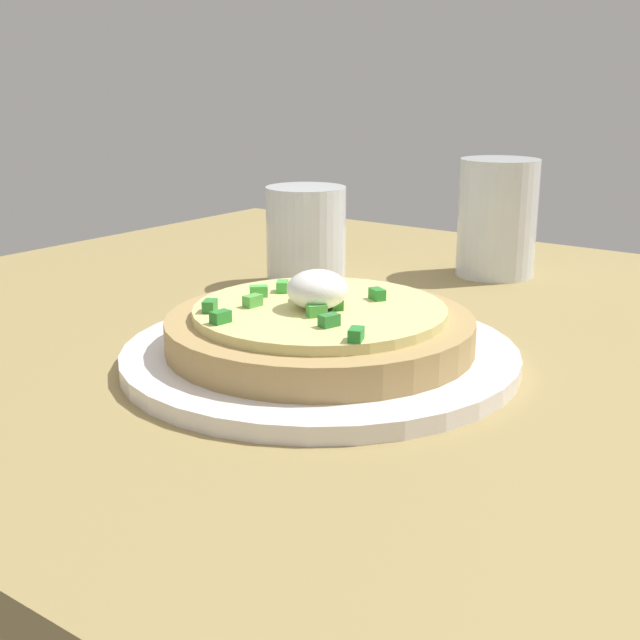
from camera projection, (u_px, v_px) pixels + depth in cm
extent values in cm
cube|color=#95804C|center=(414.00, 344.00, 67.70)|extent=(103.67, 81.42, 2.47)
cylinder|color=white|center=(320.00, 355.00, 59.29)|extent=(27.94, 27.94, 1.20)
cylinder|color=tan|center=(320.00, 332.00, 58.79)|extent=(21.64, 21.64, 2.29)
cylinder|color=#DDD181|center=(320.00, 311.00, 58.37)|extent=(17.73, 17.73, 0.70)
ellipsoid|color=white|center=(317.00, 289.00, 57.40)|extent=(4.24, 4.24, 2.72)
cube|color=#2B882F|center=(377.00, 294.00, 59.96)|extent=(1.51, 1.33, 0.80)
cube|color=green|center=(300.00, 295.00, 59.67)|extent=(1.42, 1.50, 0.80)
cube|color=#308533|center=(210.00, 306.00, 56.92)|extent=(1.32, 1.51, 0.80)
cube|color=green|center=(312.00, 310.00, 56.02)|extent=(1.36, 1.51, 0.80)
cube|color=#2B8530|center=(221.00, 317.00, 54.31)|extent=(0.94, 1.36, 0.80)
cube|color=#55AF47|center=(253.00, 301.00, 58.19)|extent=(0.92, 1.35, 0.80)
cube|color=#278932|center=(356.00, 334.00, 50.66)|extent=(1.23, 1.49, 0.80)
cube|color=#2D7E33|center=(329.00, 320.00, 53.57)|extent=(1.12, 1.45, 0.80)
cube|color=#2E8129|center=(340.00, 304.00, 57.44)|extent=(1.45, 1.49, 0.80)
cube|color=green|center=(259.00, 291.00, 60.79)|extent=(1.48, 1.46, 0.80)
cube|color=green|center=(282.00, 286.00, 62.14)|extent=(1.37, 1.51, 0.80)
cylinder|color=silver|center=(497.00, 218.00, 84.01)|extent=(7.87, 7.87, 11.73)
cylinder|color=beige|center=(496.00, 235.00, 84.50)|extent=(6.93, 6.93, 7.49)
cylinder|color=silver|center=(306.00, 236.00, 80.35)|extent=(7.65, 7.65, 9.52)
cylinder|color=beige|center=(306.00, 247.00, 80.64)|extent=(6.73, 6.73, 6.68)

